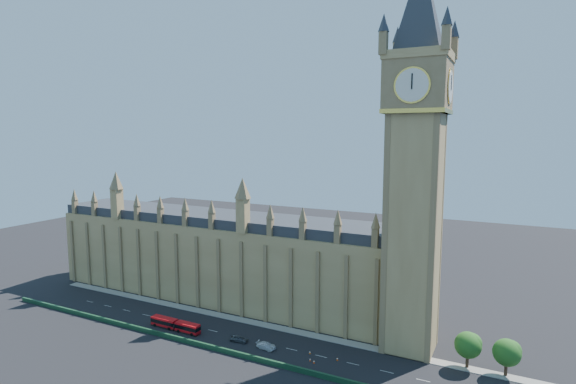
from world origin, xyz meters
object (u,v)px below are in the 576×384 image
at_px(red_bus, 175,325).
at_px(car_grey, 239,339).
at_px(car_silver, 266,347).
at_px(car_white, 266,345).

bearing_deg(red_bus, car_grey, 5.64).
relative_size(car_grey, car_silver, 1.16).
bearing_deg(red_bus, car_silver, 2.85).
bearing_deg(car_white, red_bus, 90.31).
xyz_separation_m(car_grey, car_silver, (8.43, -0.65, -0.14)).
distance_m(car_grey, car_white, 8.02).
distance_m(red_bus, car_white, 27.65).
xyz_separation_m(red_bus, car_silver, (28.00, 1.02, -0.74)).
bearing_deg(red_bus, car_white, 4.50).
relative_size(red_bus, car_silver, 3.89).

